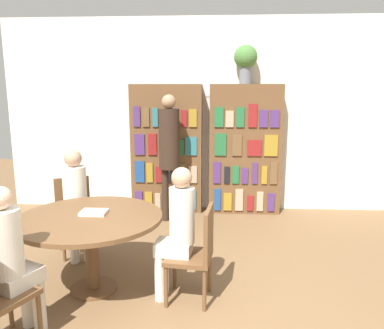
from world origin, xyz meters
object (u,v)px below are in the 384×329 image
object	(u,v)px
librarian_standing	(169,145)
bookshelf_right	(245,150)
bookshelf_left	(167,149)
chair_left_side	(75,211)
seated_reader_right	(177,227)
flower_vase	(246,60)
seated_reader_left	(76,197)
reading_table	(91,227)
chair_far_side	(197,250)
seated_reader_back	(11,255)

from	to	relation	value
librarian_standing	bookshelf_right	bearing A→B (deg)	24.24
bookshelf_left	bookshelf_right	world-z (taller)	same
chair_left_side	seated_reader_right	xyz separation A→B (m)	(1.31, -0.98, 0.20)
flower_vase	chair_left_side	distance (m)	3.24
bookshelf_left	chair_left_side	world-z (taller)	bookshelf_left
seated_reader_left	seated_reader_right	bearing A→B (deg)	116.87
bookshelf_right	chair_left_side	size ratio (longest dim) A/B	2.26
chair_left_side	librarian_standing	distance (m)	1.64
reading_table	chair_left_side	distance (m)	1.02
reading_table	seated_reader_left	xyz separation A→B (m)	(-0.40, 0.72, 0.07)
chair_far_side	seated_reader_left	bearing A→B (deg)	65.84
chair_left_side	chair_far_side	world-z (taller)	same
chair_far_side	seated_reader_right	world-z (taller)	seated_reader_right
reading_table	seated_reader_right	world-z (taller)	seated_reader_right
chair_far_side	reading_table	bearing A→B (deg)	90.00
bookshelf_left	seated_reader_back	size ratio (longest dim) A/B	1.63
flower_vase	seated_reader_left	size ratio (longest dim) A/B	0.46
seated_reader_left	seated_reader_right	world-z (taller)	seated_reader_left
flower_vase	seated_reader_left	xyz separation A→B (m)	(-2.00, -1.79, -1.63)
chair_left_side	seated_reader_back	world-z (taller)	seated_reader_back
reading_table	librarian_standing	bearing A→B (deg)	75.85
bookshelf_right	chair_far_side	xyz separation A→B (m)	(-0.62, -2.64, -0.50)
seated_reader_left	librarian_standing	xyz separation A→B (m)	(0.91, 1.29, 0.42)
seated_reader_right	reading_table	bearing A→B (deg)	90.00
chair_far_side	librarian_standing	world-z (taller)	librarian_standing
flower_vase	reading_table	bearing A→B (deg)	-122.41
chair_far_side	seated_reader_back	world-z (taller)	seated_reader_back
librarian_standing	bookshelf_left	bearing A→B (deg)	101.35
reading_table	chair_left_side	xyz separation A→B (m)	(-0.49, 0.88, -0.15)
bookshelf_right	chair_far_side	world-z (taller)	bookshelf_right
flower_vase	librarian_standing	world-z (taller)	flower_vase
bookshelf_right	librarian_standing	bearing A→B (deg)	-155.76
bookshelf_right	flower_vase	world-z (taller)	flower_vase
bookshelf_left	librarian_standing	distance (m)	0.53
chair_far_side	seated_reader_right	xyz separation A→B (m)	(-0.18, 0.02, 0.20)
seated_reader_back	reading_table	bearing A→B (deg)	90.00
chair_left_side	seated_reader_back	xyz separation A→B (m)	(0.14, -1.63, 0.20)
flower_vase	librarian_standing	xyz separation A→B (m)	(-1.09, -0.51, -1.21)
reading_table	bookshelf_right	bearing A→B (deg)	57.19
bookshelf_right	reading_table	bearing A→B (deg)	-122.81
chair_far_side	librarian_standing	size ratio (longest dim) A/B	0.48
reading_table	chair_left_side	bearing A→B (deg)	119.12
flower_vase	seated_reader_left	world-z (taller)	flower_vase
bookshelf_left	flower_vase	distance (m)	1.80
chair_left_side	chair_far_side	xyz separation A→B (m)	(1.49, -1.00, 0.00)
seated_reader_back	seated_reader_right	bearing A→B (deg)	54.10
chair_left_side	seated_reader_left	distance (m)	0.28
bookshelf_right	flower_vase	size ratio (longest dim) A/B	3.50
bookshelf_right	seated_reader_left	world-z (taller)	bookshelf_right
chair_far_side	seated_reader_left	world-z (taller)	seated_reader_left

